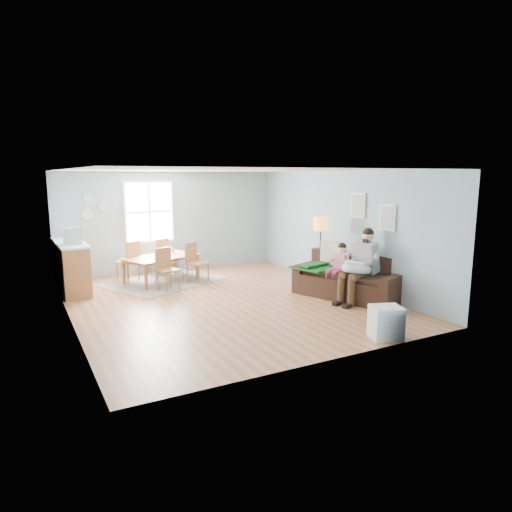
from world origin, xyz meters
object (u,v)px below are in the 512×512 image
sofa (349,282)px  baby_swing (168,265)px  father (361,263)px  chair_ne (159,254)px  floor_lamp (321,230)px  toddler (339,261)px  chair_se (195,259)px  chair_nw (130,259)px  dining_table (163,269)px  storage_cube (385,322)px  counter (71,266)px  chair_sw (166,266)px  monitor (72,236)px

sofa → baby_swing: sofa is taller
father → chair_ne: 5.33m
floor_lamp → baby_swing: bearing=138.5°
toddler → chair_se: bearing=130.1°
father → chair_nw: size_ratio=1.51×
chair_ne → dining_table: bearing=-101.3°
floor_lamp → storage_cube: bearing=-107.9°
chair_ne → counter: counter is taller
father → floor_lamp: bearing=92.9°
toddler → dining_table: bearing=133.7°
storage_cube → chair_sw: chair_sw is taller
dining_table → monitor: size_ratio=4.45×
chair_ne → monitor: (-2.21, -1.02, 0.75)m
chair_sw → chair_nw: bearing=114.6°
father → counter: (-5.19, 3.79, -0.24)m
storage_cube → baby_swing: 6.04m
toddler → chair_nw: (-3.67, 3.51, -0.20)m
chair_sw → chair_se: size_ratio=0.98×
father → counter: size_ratio=0.75×
chair_sw → baby_swing: size_ratio=1.06×
father → chair_sw: (-3.27, 2.85, -0.26)m
counter → sofa: bearing=-33.4°
baby_swing → storage_cube: bearing=-72.5°
toddler → dining_table: 4.33m
chair_se → chair_nw: size_ratio=0.98×
toddler → monitor: 5.82m
sofa → toddler: toddler is taller
chair_ne → baby_swing: bearing=-86.7°
father → monitor: size_ratio=3.73×
sofa → storage_cube: (-1.12, -2.26, -0.06)m
dining_table → storage_cube: bearing=-94.0°
toddler → chair_ne: (-2.82, 3.90, -0.22)m
father → chair_se: (-2.43, 3.24, -0.24)m
floor_lamp → chair_ne: bearing=133.0°
father → baby_swing: bearing=127.2°
father → baby_swing: size_ratio=1.68×
dining_table → baby_swing: (0.19, 0.21, 0.04)m
sofa → chair_se: bearing=130.2°
sofa → toddler: (-0.15, 0.17, 0.46)m
toddler → sofa: bearing=-48.5°
sofa → chair_ne: chair_ne is taller
monitor → dining_table: bearing=6.4°
sofa → chair_ne: size_ratio=2.53×
toddler → baby_swing: size_ratio=1.03×
baby_swing → chair_nw: bearing=168.1°
chair_nw → chair_ne: size_ratio=1.03×
chair_se → father: bearing=-53.2°
dining_table → baby_swing: size_ratio=2.00×
floor_lamp → counter: (-5.13, 2.47, -0.79)m
father → toddler: (-0.14, 0.53, -0.03)m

